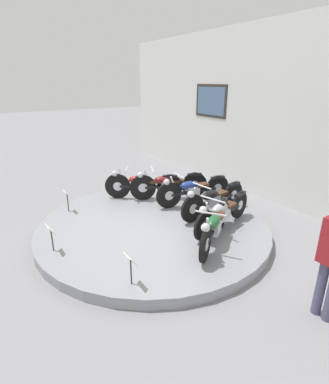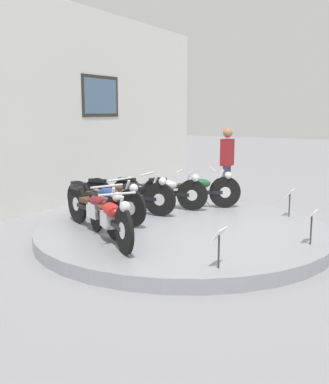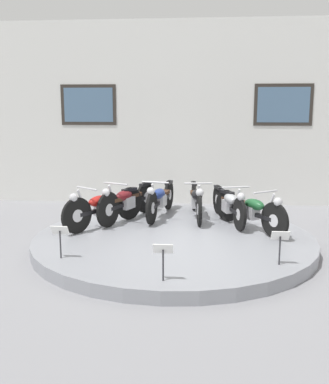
{
  "view_description": "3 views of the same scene",
  "coord_description": "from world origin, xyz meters",
  "px_view_note": "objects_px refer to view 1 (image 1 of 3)",
  "views": [
    {
      "loc": [
        5.04,
        -3.0,
        3.09
      ],
      "look_at": [
        -0.21,
        0.42,
        0.76
      ],
      "focal_mm": 28.0,
      "sensor_mm": 36.0,
      "label": 1
    },
    {
      "loc": [
        -6.52,
        -3.47,
        2.11
      ],
      "look_at": [
        -0.27,
        0.2,
        0.81
      ],
      "focal_mm": 42.0,
      "sensor_mm": 36.0,
      "label": 2
    },
    {
      "loc": [
        0.51,
        -7.65,
        2.45
      ],
      "look_at": [
        -0.17,
        0.06,
        0.97
      ],
      "focal_mm": 42.0,
      "sensor_mm": 36.0,
      "label": 3
    }
  ],
  "objects_px": {
    "motorcycle_red": "(142,184)",
    "info_placard_front_left": "(67,196)",
    "motorcycle_maroon": "(167,184)",
    "motorcycle_blue": "(192,189)",
    "info_placard_front_centre": "(51,233)",
    "motorcycle_silver": "(222,212)",
    "motorcycle_black": "(213,199)",
    "motorcycle_green": "(215,225)",
    "info_placard_front_right": "(131,263)"
  },
  "relations": [
    {
      "from": "info_placard_front_left",
      "to": "info_placard_front_right",
      "type": "relative_size",
      "value": 1.0
    },
    {
      "from": "motorcycle_black",
      "to": "motorcycle_maroon",
      "type": "bearing_deg",
      "value": -167.36
    },
    {
      "from": "motorcycle_blue",
      "to": "motorcycle_silver",
      "type": "bearing_deg",
      "value": -12.93
    },
    {
      "from": "motorcycle_blue",
      "to": "motorcycle_black",
      "type": "height_order",
      "value": "motorcycle_blue"
    },
    {
      "from": "motorcycle_maroon",
      "to": "motorcycle_blue",
      "type": "xyz_separation_m",
      "value": [
        0.64,
        0.31,
        -0.01
      ]
    },
    {
      "from": "info_placard_front_left",
      "to": "motorcycle_black",
      "type": "bearing_deg",
      "value": 53.8
    },
    {
      "from": "motorcycle_maroon",
      "to": "info_placard_front_left",
      "type": "distance_m",
      "value": 2.47
    },
    {
      "from": "motorcycle_maroon",
      "to": "info_placard_front_centre",
      "type": "xyz_separation_m",
      "value": [
        1.01,
        -3.15,
        -0.03
      ]
    },
    {
      "from": "motorcycle_maroon",
      "to": "info_placard_front_right",
      "type": "xyz_separation_m",
      "value": [
        2.63,
        -2.4,
        -0.03
      ]
    },
    {
      "from": "motorcycle_maroon",
      "to": "info_placard_front_centre",
      "type": "relative_size",
      "value": 3.64
    },
    {
      "from": "motorcycle_red",
      "to": "motorcycle_silver",
      "type": "height_order",
      "value": "motorcycle_red"
    },
    {
      "from": "motorcycle_blue",
      "to": "info_placard_front_right",
      "type": "relative_size",
      "value": 3.86
    },
    {
      "from": "motorcycle_red",
      "to": "info_placard_front_right",
      "type": "height_order",
      "value": "motorcycle_red"
    },
    {
      "from": "motorcycle_maroon",
      "to": "info_placard_front_centre",
      "type": "bearing_deg",
      "value": -72.13
    },
    {
      "from": "motorcycle_green",
      "to": "info_placard_front_centre",
      "type": "height_order",
      "value": "motorcycle_green"
    },
    {
      "from": "info_placard_front_centre",
      "to": "motorcycle_black",
      "type": "bearing_deg",
      "value": 83.88
    },
    {
      "from": "motorcycle_maroon",
      "to": "motorcycle_black",
      "type": "height_order",
      "value": "motorcycle_maroon"
    },
    {
      "from": "motorcycle_red",
      "to": "info_placard_front_left",
      "type": "bearing_deg",
      "value": -97.22
    },
    {
      "from": "motorcycle_silver",
      "to": "motorcycle_red",
      "type": "bearing_deg",
      "value": -167.34
    },
    {
      "from": "motorcycle_black",
      "to": "motorcycle_green",
      "type": "relative_size",
      "value": 1.19
    },
    {
      "from": "motorcycle_blue",
      "to": "info_placard_front_centre",
      "type": "bearing_deg",
      "value": -83.84
    },
    {
      "from": "motorcycle_blue",
      "to": "motorcycle_green",
      "type": "xyz_separation_m",
      "value": [
        1.75,
        -0.86,
        -0.0
      ]
    },
    {
      "from": "motorcycle_maroon",
      "to": "motorcycle_green",
      "type": "bearing_deg",
      "value": -12.79
    },
    {
      "from": "motorcycle_black",
      "to": "info_placard_front_centre",
      "type": "height_order",
      "value": "motorcycle_black"
    },
    {
      "from": "motorcycle_silver",
      "to": "motorcycle_green",
      "type": "bearing_deg",
      "value": -55.59
    },
    {
      "from": "motorcycle_silver",
      "to": "info_placard_front_centre",
      "type": "height_order",
      "value": "motorcycle_silver"
    },
    {
      "from": "motorcycle_black",
      "to": "motorcycle_green",
      "type": "height_order",
      "value": "motorcycle_green"
    },
    {
      "from": "motorcycle_silver",
      "to": "info_placard_front_left",
      "type": "bearing_deg",
      "value": -137.62
    },
    {
      "from": "info_placard_front_centre",
      "to": "info_placard_front_left",
      "type": "bearing_deg",
      "value": 155.09
    },
    {
      "from": "info_placard_front_centre",
      "to": "motorcycle_maroon",
      "type": "bearing_deg",
      "value": 107.87
    },
    {
      "from": "motorcycle_maroon",
      "to": "info_placard_front_centre",
      "type": "height_order",
      "value": "motorcycle_maroon"
    },
    {
      "from": "motorcycle_green",
      "to": "motorcycle_black",
      "type": "bearing_deg",
      "value": 139.71
    },
    {
      "from": "info_placard_front_right",
      "to": "motorcycle_maroon",
      "type": "bearing_deg",
      "value": 137.6
    },
    {
      "from": "motorcycle_red",
      "to": "motorcycle_silver",
      "type": "bearing_deg",
      "value": 12.66
    },
    {
      "from": "motorcycle_maroon",
      "to": "motorcycle_silver",
      "type": "relative_size",
      "value": 0.98
    },
    {
      "from": "motorcycle_green",
      "to": "info_placard_front_right",
      "type": "height_order",
      "value": "motorcycle_green"
    },
    {
      "from": "motorcycle_maroon",
      "to": "motorcycle_blue",
      "type": "bearing_deg",
      "value": 25.95
    },
    {
      "from": "motorcycle_silver",
      "to": "motorcycle_maroon",
      "type": "bearing_deg",
      "value": 179.84
    },
    {
      "from": "motorcycle_blue",
      "to": "info_placard_front_left",
      "type": "height_order",
      "value": "motorcycle_blue"
    },
    {
      "from": "motorcycle_blue",
      "to": "info_placard_front_right",
      "type": "height_order",
      "value": "motorcycle_blue"
    },
    {
      "from": "motorcycle_red",
      "to": "motorcycle_green",
      "type": "relative_size",
      "value": 1.01
    },
    {
      "from": "motorcycle_blue",
      "to": "info_placard_front_right",
      "type": "xyz_separation_m",
      "value": [
        1.99,
        -2.71,
        -0.02
      ]
    },
    {
      "from": "info_placard_front_left",
      "to": "motorcycle_maroon",
      "type": "bearing_deg",
      "value": 76.01
    },
    {
      "from": "motorcycle_black",
      "to": "motorcycle_silver",
      "type": "relative_size",
      "value": 1.04
    },
    {
      "from": "motorcycle_blue",
      "to": "motorcycle_green",
      "type": "relative_size",
      "value": 1.19
    },
    {
      "from": "motorcycle_red",
      "to": "info_placard_front_centre",
      "type": "height_order",
      "value": "motorcycle_red"
    },
    {
      "from": "motorcycle_blue",
      "to": "info_placard_front_centre",
      "type": "xyz_separation_m",
      "value": [
        0.37,
        -3.46,
        -0.02
      ]
    },
    {
      "from": "motorcycle_blue",
      "to": "info_placard_front_left",
      "type": "xyz_separation_m",
      "value": [
        -1.24,
        -2.71,
        -0.02
      ]
    },
    {
      "from": "info_placard_front_right",
      "to": "motorcycle_red",
      "type": "bearing_deg",
      "value": 148.16
    },
    {
      "from": "motorcycle_black",
      "to": "motorcycle_silver",
      "type": "bearing_deg",
      "value": -26.34
    }
  ]
}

